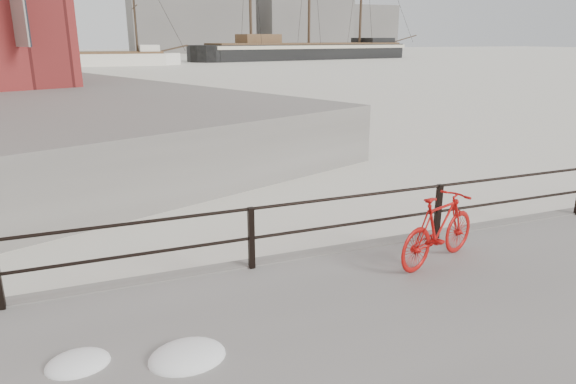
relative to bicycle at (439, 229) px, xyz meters
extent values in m
plane|color=white|center=(4.16, 1.03, -0.92)|extent=(400.00, 400.00, 0.00)
imported|color=#B20E0B|center=(0.00, 0.00, 0.00)|extent=(1.89, 0.90, 1.15)
ellipsoid|color=white|center=(-4.25, -1.13, -0.42)|extent=(0.88, 0.69, 0.31)
ellipsoid|color=white|center=(-5.40, -0.81, -0.45)|extent=(0.70, 0.55, 0.25)
cube|color=gray|center=(24.16, 141.03, 8.08)|extent=(32.00, 18.00, 18.00)
cube|color=gray|center=(59.16, 146.03, 11.08)|extent=(26.00, 20.00, 24.00)
cube|color=gray|center=(82.16, 151.03, 6.08)|extent=(20.00, 16.00, 14.00)
camera|label=1|loc=(-5.03, -6.22, 2.90)|focal=32.00mm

